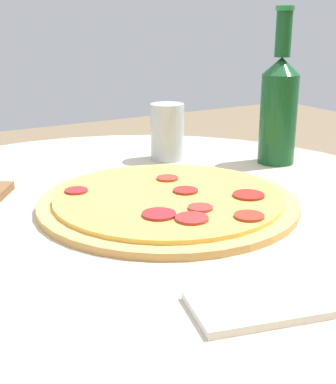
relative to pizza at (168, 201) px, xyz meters
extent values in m
cylinder|color=#B2A893|center=(0.05, -0.02, -0.02)|extent=(0.94, 0.94, 0.02)
cylinder|color=tan|center=(0.00, 0.00, 0.00)|extent=(0.36, 0.36, 0.01)
cylinder|color=#E0BC4C|center=(0.00, 0.00, 0.01)|extent=(0.31, 0.31, 0.01)
cylinder|color=#9D3025|center=(-0.04, -0.06, 0.01)|extent=(0.03, 0.03, 0.00)
cylinder|color=#AA2F2B|center=(-0.01, 0.07, 0.01)|extent=(0.03, 0.03, 0.00)
cylinder|color=maroon|center=(-0.09, 0.06, 0.01)|extent=(0.04, 0.04, 0.00)
cylinder|color=maroon|center=(0.10, -0.08, 0.01)|extent=(0.03, 0.03, 0.00)
cylinder|color=maroon|center=(0.06, 0.06, 0.01)|extent=(0.04, 0.04, 0.00)
cylinder|color=maroon|center=(-0.04, 0.12, 0.01)|extent=(0.04, 0.04, 0.00)
cylinder|color=#A42929|center=(0.02, 0.09, 0.01)|extent=(0.04, 0.04, 0.00)
cylinder|color=maroon|center=(-0.03, 0.00, 0.01)|extent=(0.04, 0.04, 0.00)
cylinder|color=#144C23|center=(-0.28, -0.10, 0.07)|extent=(0.06, 0.06, 0.15)
cone|color=#144C23|center=(-0.28, -0.10, 0.16)|extent=(0.06, 0.06, 0.03)
cylinder|color=#144C23|center=(-0.28, -0.10, 0.21)|extent=(0.03, 0.03, 0.07)
cylinder|color=#1E8438|center=(-0.28, -0.10, 0.25)|extent=(0.03, 0.03, 0.01)
cylinder|color=#ADBCC6|center=(-0.13, -0.22, 0.04)|extent=(0.06, 0.06, 0.10)
cube|color=white|center=(0.07, 0.27, 0.00)|extent=(0.13, 0.10, 0.01)
camera|label=1|loc=(0.36, 0.60, 0.24)|focal=50.00mm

